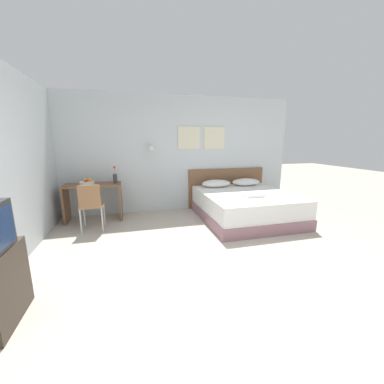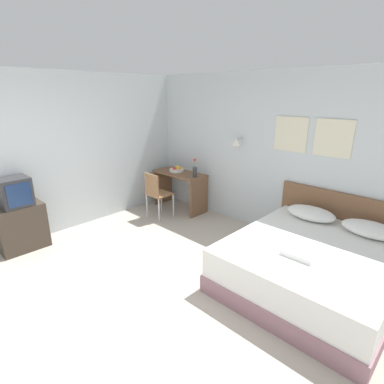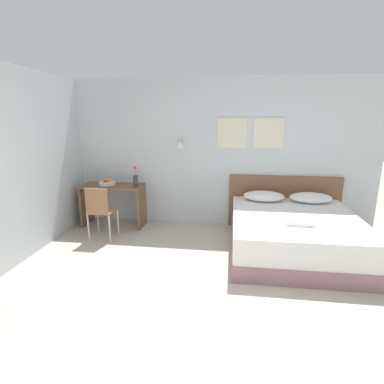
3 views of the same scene
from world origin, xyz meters
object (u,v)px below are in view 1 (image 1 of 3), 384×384
Objects in this scene: flower_vase at (115,177)px; pillow_left at (216,183)px; bed at (245,206)px; desk_chair at (91,204)px; fruit_bowl at (87,182)px; folded_towel_near_foot at (252,194)px; headboard at (226,187)px; desk at (93,195)px; pillow_right at (246,182)px.

pillow_left is at bearing 1.37° from flower_vase.
bed is 2.80m from flower_vase.
desk_chair is 2.45× the size of flower_vase.
flower_vase reaches higher than fruit_bowl.
folded_towel_near_foot is 3.35m from fruit_bowl.
headboard is 2.83× the size of pillow_left.
flower_vase is (0.41, 0.63, 0.37)m from desk_chair.
flower_vase is at bearing 158.96° from folded_towel_near_foot.
pillow_left is 2.76m from desk_chair.
desk is at bearing -174.17° from headboard.
desk_chair is at bearing -78.16° from fruit_bowl.
pillow_left is 0.77m from pillow_right.
headboard is at bearing 5.43° from fruit_bowl.
headboard is at bearing 90.00° from bed.
desk is at bearing -179.70° from pillow_right.
desk_chair is at bearing 172.91° from folded_towel_near_foot.
bed is 7.13× the size of fruit_bowl.
desk_chair is (-3.05, 0.07, 0.24)m from bed.
desk is (-3.10, -0.32, 0.05)m from headboard.
headboard is 3.12m from desk.
folded_towel_near_foot is 3.05m from desk_chair.
desk is (-3.10, 0.74, 0.25)m from bed.
desk_chair is (-2.67, -0.68, -0.13)m from pillow_left.
pillow_right is 0.78× the size of desk_chair.
bed is 0.44m from folded_towel_near_foot.
headboard is at bearing 88.85° from folded_towel_near_foot.
pillow_right is 3.04m from flower_vase.
flower_vase is (0.46, -0.04, 0.37)m from desk.
desk_chair is 0.75m from fruit_bowl.
fruit_bowl reaches higher than folded_towel_near_foot.
bed is at bearing -13.16° from fruit_bowl.
bed is 5.71× the size of folded_towel_near_foot.
flower_vase is (0.55, -0.05, 0.08)m from fruit_bowl.
bed is at bearing -90.00° from headboard.
flower_vase reaches higher than desk.
headboard reaches higher than desk_chair.
desk_chair reaches higher than folded_towel_near_foot.
desk is (-3.49, -0.02, -0.12)m from pillow_right.
folded_towel_near_foot is 3.24m from desk.
desk_chair is (-3.03, 0.38, -0.07)m from folded_towel_near_foot.
desk is 0.30m from fruit_bowl.
pillow_right is 2.42× the size of fruit_bowl.
headboard is 0.52m from pillow_right.
bed is 1.84× the size of desk.
desk reaches higher than pillow_left.
fruit_bowl is at bearing -174.57° from headboard.
desk_chair reaches higher than desk.
pillow_right reaches higher than folded_towel_near_foot.
bed is 2.95× the size of pillow_right.
fruit_bowl is (-0.14, 0.68, 0.29)m from desk_chair.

